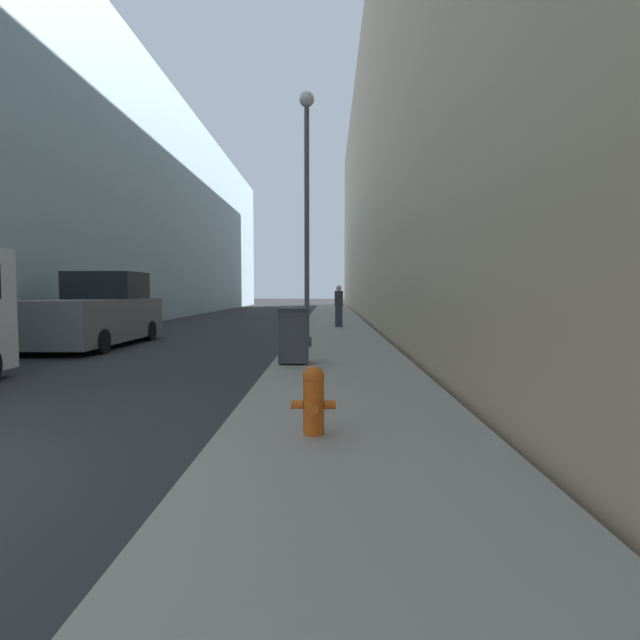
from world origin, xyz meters
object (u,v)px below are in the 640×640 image
object	(u,v)px
trash_bin	(294,335)
pickup_truck	(95,314)
lamppost	(307,194)
pedestrian_on_sidewalk	(339,306)
fire_hydrant	(314,399)

from	to	relation	value
trash_bin	pickup_truck	world-z (taller)	pickup_truck
trash_bin	lamppost	world-z (taller)	lamppost
pickup_truck	pedestrian_on_sidewalk	bearing A→B (deg)	39.06
lamppost	pickup_truck	distance (m)	7.17
lamppost	pedestrian_on_sidewalk	bearing A→B (deg)	82.26
trash_bin	pickup_truck	distance (m)	7.57
trash_bin	pedestrian_on_sidewalk	distance (m)	10.37
trash_bin	pedestrian_on_sidewalk	bearing A→B (deg)	83.83
fire_hydrant	pickup_truck	xyz separation A→B (m)	(-6.70, 9.43, 0.42)
trash_bin	pedestrian_on_sidewalk	size ratio (longest dim) A/B	0.66
trash_bin	pickup_truck	size ratio (longest dim) A/B	0.20
lamppost	trash_bin	bearing A→B (deg)	-92.45
pickup_truck	fire_hydrant	bearing A→B (deg)	-54.60
lamppost	pedestrian_on_sidewalk	size ratio (longest dim) A/B	3.89
fire_hydrant	lamppost	world-z (taller)	lamppost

